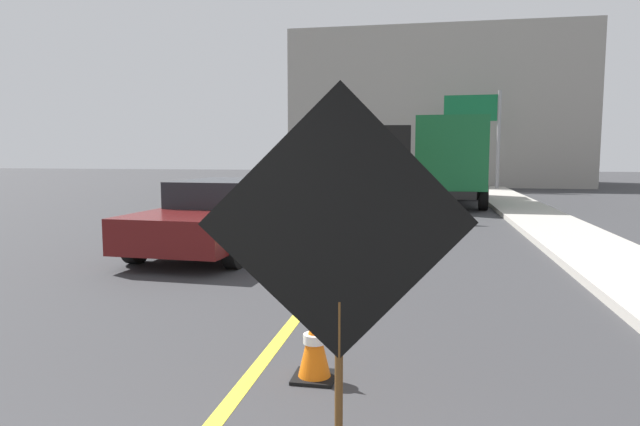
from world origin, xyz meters
name	(u,v)px	position (x,y,z in m)	size (l,w,h in m)	color
lane_center_stripe	(307,304)	(0.00, 6.00, 0.00)	(0.14, 36.00, 0.01)	yellow
roadwork_sign	(339,231)	(0.96, 2.41, 1.47)	(1.59, 0.40, 2.33)	#593819
arrow_board_trailer	(382,203)	(0.23, 15.22, 0.48)	(1.60, 1.93, 2.70)	orange
box_truck	(450,158)	(2.34, 20.43, 1.72)	(2.61, 6.71, 3.11)	black
pickup_car	(224,214)	(-2.48, 9.73, 0.70)	(2.27, 5.17, 1.38)	#591414
highway_guide_sign	(483,123)	(4.23, 28.44, 3.42)	(2.79, 0.24, 5.00)	gray
far_building_block	(436,112)	(2.03, 35.31, 4.46)	(16.89, 8.90, 8.93)	gray
traffic_cone_near_sign	(314,344)	(0.55, 3.72, 0.30)	(0.36, 0.36, 0.62)	black
traffic_cone_mid_lane	(350,267)	(0.46, 6.62, 0.38)	(0.36, 0.36, 0.76)	black
traffic_cone_far_lane	(361,232)	(0.23, 9.99, 0.37)	(0.36, 0.36, 0.76)	black
traffic_cone_curbside	(381,216)	(0.36, 13.33, 0.31)	(0.36, 0.36, 0.63)	black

